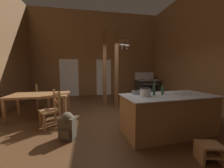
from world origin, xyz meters
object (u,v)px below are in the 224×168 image
kitchen_island (168,114)px  ladderback_chair_near_window (41,97)px  dining_table (40,97)px  mixing_bowl_on_counter (137,92)px  bottle_short_on_counter (154,90)px  backpack (67,125)px  ladderback_chair_by_post (52,110)px  step_stool (209,151)px  bottle_tall_on_counter (162,90)px  stockpot_on_counter (145,92)px  stove_range (147,88)px

kitchen_island → ladderback_chair_near_window: (-3.59, 2.57, -0.00)m
dining_table → ladderback_chair_near_window: bearing=106.0°
mixing_bowl_on_counter → bottle_short_on_counter: bottle_short_on_counter is taller
ladderback_chair_near_window → backpack: (1.29, -2.44, -0.14)m
dining_table → ladderback_chair_by_post: ladderback_chair_by_post is taller
step_stool → bottle_tall_on_counter: size_ratio=1.64×
step_stool → bottle_short_on_counter: bearing=112.1°
stockpot_on_counter → bottle_tall_on_counter: size_ratio=1.23×
kitchen_island → mixing_bowl_on_counter: mixing_bowl_on_counter is taller
kitchen_island → step_stool: 1.07m
step_stool → dining_table: (-3.42, 2.68, 0.47)m
backpack → bottle_tall_on_counter: bearing=-1.2°
bottle_tall_on_counter → bottle_short_on_counter: size_ratio=0.77×
step_stool → backpack: bearing=154.2°
dining_table → ladderback_chair_near_window: size_ratio=1.79×
kitchen_island → ladderback_chair_by_post: size_ratio=2.35×
step_stool → stockpot_on_counter: (-0.69, 1.00, 0.82)m
stove_range → bottle_short_on_counter: size_ratio=4.02×
dining_table → step_stool: bearing=-38.1°
stove_range → mixing_bowl_on_counter: size_ratio=5.58×
kitchen_island → dining_table: (-3.33, 1.65, 0.20)m
ladderback_chair_near_window → bottle_short_on_counter: bearing=-37.8°
stockpot_on_counter → bottle_short_on_counter: bottle_short_on_counter is taller
kitchen_island → ladderback_chair_near_window: size_ratio=2.35×
dining_table → backpack: size_ratio=2.86×
kitchen_island → stove_range: 4.33m
stove_range → ladderback_chair_near_window: (-4.98, -1.53, -0.03)m
stove_range → bottle_tall_on_counter: stove_range is taller
ladderback_chair_by_post → stockpot_on_counter: (2.19, -0.89, 0.55)m
ladderback_chair_by_post → mixing_bowl_on_counter: mixing_bowl_on_counter is taller
stove_range → bottle_short_on_counter: (-1.74, -4.05, 0.56)m
ladderback_chair_near_window → mixing_bowl_on_counter: size_ratio=4.02×
step_stool → bottle_short_on_counter: size_ratio=1.27×
step_stool → ladderback_chair_near_window: size_ratio=0.44×
backpack → stockpot_on_counter: (1.71, -0.15, 0.69)m
step_stool → stove_range: bearing=75.8°
ladderback_chair_near_window → bottle_tall_on_counter: 4.31m
stockpot_on_counter → mixing_bowl_on_counter: size_ratio=1.32×
dining_table → ladderback_chair_by_post: size_ratio=1.79×
kitchen_island → bottle_tall_on_counter: 0.58m
bottle_tall_on_counter → kitchen_island: bearing=-35.1°
backpack → dining_table: bearing=123.9°
dining_table → kitchen_island: bearing=-26.4°
ladderback_chair_near_window → ladderback_chair_by_post: 1.88m
kitchen_island → bottle_short_on_counter: bearing=172.3°
backpack → bottle_tall_on_counter: 2.30m
dining_table → bottle_tall_on_counter: size_ratio=6.71×
step_stool → bottle_tall_on_counter: (-0.21, 1.11, 0.84)m
step_stool → mixing_bowl_on_counter: bearing=121.4°
kitchen_island → ladderback_chair_near_window: bearing=144.4°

